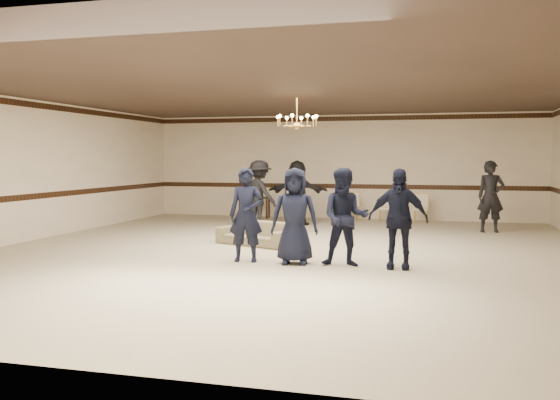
# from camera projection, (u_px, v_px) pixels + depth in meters

# --- Properties ---
(room) EXTENTS (12.01, 14.01, 3.21)m
(room) POSITION_uv_depth(u_px,v_px,m) (285.00, 172.00, 12.00)
(room) COLOR #C2B695
(room) RESTS_ON ground
(chair_rail) EXTENTS (12.00, 0.02, 0.14)m
(chair_rail) POSITION_uv_depth(u_px,v_px,m) (341.00, 186.00, 18.77)
(chair_rail) COLOR #331A0F
(chair_rail) RESTS_ON wall_back
(crown_molding) EXTENTS (12.00, 0.02, 0.14)m
(crown_molding) POSITION_uv_depth(u_px,v_px,m) (342.00, 119.00, 18.63)
(crown_molding) COLOR #331A0F
(crown_molding) RESTS_ON wall_back
(chandelier) EXTENTS (0.94, 0.94, 0.89)m
(chandelier) POSITION_uv_depth(u_px,v_px,m) (297.00, 111.00, 12.87)
(chandelier) COLOR gold
(chandelier) RESTS_ON ceiling
(boy_a) EXTENTS (0.66, 0.47, 1.70)m
(boy_a) POSITION_uv_depth(u_px,v_px,m) (246.00, 215.00, 10.96)
(boy_a) COLOR black
(boy_a) RESTS_ON floor
(boy_b) EXTENTS (0.91, 0.68, 1.70)m
(boy_b) POSITION_uv_depth(u_px,v_px,m) (295.00, 216.00, 10.72)
(boy_b) COLOR black
(boy_b) RESTS_ON floor
(boy_c) EXTENTS (0.88, 0.71, 1.70)m
(boy_c) POSITION_uv_depth(u_px,v_px,m) (345.00, 217.00, 10.49)
(boy_c) COLOR black
(boy_c) RESTS_ON floor
(boy_d) EXTENTS (1.00, 0.42, 1.70)m
(boy_d) POSITION_uv_depth(u_px,v_px,m) (398.00, 219.00, 10.26)
(boy_d) COLOR black
(boy_d) RESTS_ON floor
(settee) EXTENTS (1.88, 1.31, 0.51)m
(settee) POSITION_uv_depth(u_px,v_px,m) (256.00, 233.00, 13.09)
(settee) COLOR #77704F
(settee) RESTS_ON floor
(adult_left) EXTENTS (1.35, 1.18, 1.81)m
(adult_left) POSITION_uv_depth(u_px,v_px,m) (259.00, 194.00, 16.52)
(adult_left) COLOR black
(adult_left) RESTS_ON floor
(adult_mid) EXTENTS (1.73, 0.74, 1.81)m
(adult_mid) POSITION_uv_depth(u_px,v_px,m) (297.00, 193.00, 16.96)
(adult_mid) COLOR black
(adult_mid) RESTS_ON floor
(adult_right) EXTENTS (0.72, 0.53, 1.81)m
(adult_right) POSITION_uv_depth(u_px,v_px,m) (491.00, 197.00, 15.26)
(adult_right) COLOR black
(adult_right) RESTS_ON floor
(banquet_chair_left) EXTENTS (0.42, 0.42, 0.83)m
(banquet_chair_left) POSITION_uv_depth(u_px,v_px,m) (352.00, 207.00, 17.99)
(banquet_chair_left) COLOR beige
(banquet_chair_left) RESTS_ON floor
(banquet_chair_mid) EXTENTS (0.42, 0.42, 0.83)m
(banquet_chair_mid) POSITION_uv_depth(u_px,v_px,m) (386.00, 208.00, 17.73)
(banquet_chair_mid) COLOR beige
(banquet_chair_mid) RESTS_ON floor
(banquet_chair_right) EXTENTS (0.40, 0.40, 0.83)m
(banquet_chair_right) POSITION_uv_depth(u_px,v_px,m) (421.00, 209.00, 17.47)
(banquet_chair_right) COLOR beige
(banquet_chair_right) RESTS_ON floor
(console_table) EXTENTS (0.81, 0.38, 0.66)m
(console_table) POSITION_uv_depth(u_px,v_px,m) (257.00, 207.00, 18.96)
(console_table) COLOR black
(console_table) RESTS_ON floor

